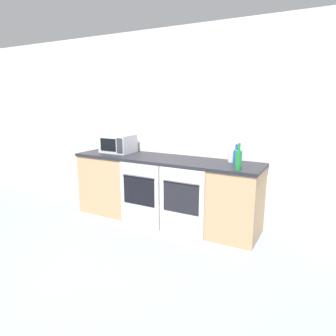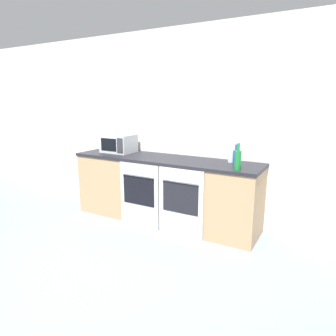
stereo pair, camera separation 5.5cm
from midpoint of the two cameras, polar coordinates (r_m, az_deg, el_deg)
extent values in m
plane|color=gray|center=(3.03, -19.53, -21.06)|extent=(16.00, 16.00, 0.00)
cube|color=silver|center=(4.26, 1.15, 8.08)|extent=(10.00, 0.06, 2.60)
cube|color=tan|center=(4.13, -1.11, -4.42)|extent=(2.59, 0.63, 0.85)
cube|color=black|center=(4.02, -1.14, 1.68)|extent=(2.61, 0.65, 0.04)
cube|color=#B7BABF|center=(3.96, -5.83, -5.27)|extent=(0.59, 0.03, 0.85)
cube|color=black|center=(3.93, -6.00, -4.39)|extent=(0.47, 0.01, 0.38)
cylinder|color=#B7BABF|center=(3.85, -6.26, -1.31)|extent=(0.49, 0.02, 0.02)
cube|color=silver|center=(3.67, 2.12, -6.71)|extent=(0.59, 0.03, 0.85)
cube|color=black|center=(3.63, 2.01, -5.78)|extent=(0.47, 0.01, 0.38)
cylinder|color=silver|center=(3.55, 1.87, -2.47)|extent=(0.49, 0.02, 0.02)
cube|color=#B7BABF|center=(4.50, -9.84, 4.64)|extent=(0.46, 0.35, 0.26)
cube|color=black|center=(4.39, -11.71, 4.36)|extent=(0.27, 0.01, 0.18)
cube|color=#2D2D33|center=(4.26, -9.58, 4.20)|extent=(0.10, 0.01, 0.21)
cylinder|color=silver|center=(3.81, 11.47, 2.13)|extent=(0.07, 0.07, 0.14)
cylinder|color=silver|center=(3.79, 11.53, 3.53)|extent=(0.03, 0.03, 0.05)
cylinder|color=#234793|center=(3.66, 12.41, 1.99)|extent=(0.07, 0.07, 0.18)
cylinder|color=#234793|center=(3.64, 12.51, 3.89)|extent=(0.03, 0.03, 0.07)
cylinder|color=#19722D|center=(3.38, 12.81, 1.43)|extent=(0.07, 0.07, 0.22)
cylinder|color=#19722D|center=(3.36, 12.94, 3.96)|extent=(0.03, 0.03, 0.08)
camera|label=1|loc=(0.03, -90.39, -0.09)|focal=32.00mm
camera|label=2|loc=(0.03, 89.61, 0.09)|focal=32.00mm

